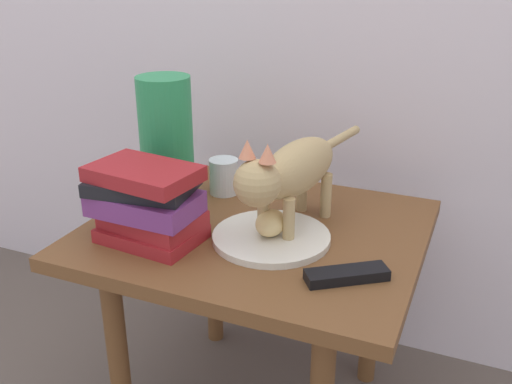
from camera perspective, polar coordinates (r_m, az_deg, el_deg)
side_table at (r=1.27m, az=0.00°, el=-6.38°), size 0.69×0.59×0.50m
plate at (r=1.17m, az=1.52°, el=-4.48°), size 0.24×0.24×0.01m
bread_roll at (r=1.16m, az=1.46°, el=-3.06°), size 0.07×0.09×0.05m
cat at (r=1.17m, az=3.45°, el=2.03°), size 0.14×0.47×0.23m
book_stack at (r=1.16m, az=-10.71°, el=-1.07°), size 0.23×0.17×0.16m
green_vase at (r=1.33m, az=-8.83°, el=5.08°), size 0.12×0.12×0.29m
candle_jar at (r=1.39m, az=-3.19°, el=1.37°), size 0.07×0.07×0.08m
tv_remote at (r=1.05m, az=8.95°, el=-8.08°), size 0.15×0.12×0.02m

